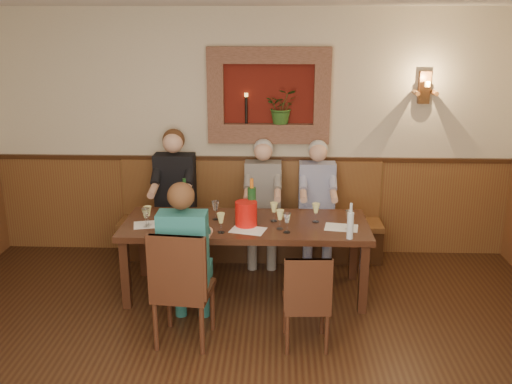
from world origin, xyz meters
TOP-DOWN VIEW (x-y plane):
  - room_shell at (0.00, 0.00)m, footprint 6.04×6.04m
  - wainscoting at (0.00, -0.00)m, footprint 6.02×6.02m
  - wall_niche at (0.24, 2.94)m, footprint 1.36×0.30m
  - wall_sconce at (1.90, 2.93)m, footprint 0.25×0.20m
  - dining_table at (0.00, 1.85)m, footprint 2.40×0.90m
  - bench at (0.00, 2.79)m, footprint 3.00×0.45m
  - chair_near_left at (-0.47, 0.91)m, footprint 0.51×0.51m
  - chair_near_right at (0.56, 0.89)m, footprint 0.40×0.40m
  - person_bench_left at (-0.85, 2.69)m, footprint 0.45×0.55m
  - person_bench_mid at (0.15, 2.69)m, footprint 0.41×0.50m
  - person_bench_right at (0.75, 2.69)m, footprint 0.40×0.50m
  - person_chair_front at (-0.47, 1.07)m, footprint 0.41×0.50m
  - spittoon_bucket at (0.01, 1.77)m, footprint 0.27×0.27m
  - wine_bottle_green_a at (0.06, 1.86)m, footprint 0.10×0.10m
  - wine_bottle_green_b at (-0.60, 1.93)m, footprint 0.10×0.10m
  - water_bottle at (0.97, 1.47)m, footprint 0.08×0.08m
  - tasting_sheet_a at (-0.93, 1.76)m, footprint 0.35×0.29m
  - tasting_sheet_b at (0.03, 1.64)m, footprint 0.37×0.30m
  - tasting_sheet_c at (0.93, 1.75)m, footprint 0.34×0.27m
  - tasting_sheet_d at (-0.49, 1.57)m, footprint 0.29×0.24m
  - wine_glass_0 at (-0.94, 1.74)m, footprint 0.08×0.08m
  - wine_glass_1 at (-0.68, 1.95)m, footprint 0.08×0.08m
  - wine_glass_2 at (-0.58, 1.64)m, footprint 0.08×0.08m
  - wine_glass_3 at (-0.30, 1.93)m, footprint 0.08×0.08m
  - wine_glass_4 at (0.01, 1.71)m, footprint 0.08×0.08m
  - wine_glass_5 at (0.28, 1.90)m, footprint 0.08×0.08m
  - wine_glass_6 at (0.40, 1.59)m, footprint 0.08×0.08m
  - wine_glass_7 at (0.69, 1.89)m, footprint 0.08×0.08m
  - wine_glass_8 at (0.99, 1.69)m, footprint 0.08×0.08m
  - wine_glass_9 at (-0.21, 1.57)m, footprint 0.08×0.08m
  - wine_glass_10 at (0.34, 1.68)m, footprint 0.08×0.08m
  - wine_glass_11 at (-0.94, 1.68)m, footprint 0.08×0.08m

SIDE VIEW (x-z plane):
  - chair_near_right at x=0.56m, z-range -0.18..0.68m
  - chair_near_left at x=-0.47m, z-range -0.22..0.82m
  - bench at x=0.00m, z-range -0.23..0.88m
  - person_bench_right at x=0.75m, z-range -0.12..1.27m
  - person_bench_mid at x=0.15m, z-range -0.12..1.27m
  - person_chair_front at x=-0.47m, z-range -0.12..1.28m
  - wainscoting at x=0.00m, z-range 0.01..1.16m
  - person_bench_left at x=-0.85m, z-range -0.13..1.37m
  - dining_table at x=0.00m, z-range 0.30..1.05m
  - tasting_sheet_a at x=-0.93m, z-range 0.75..0.75m
  - tasting_sheet_b at x=0.03m, z-range 0.75..0.75m
  - tasting_sheet_c at x=0.93m, z-range 0.75..0.75m
  - tasting_sheet_d at x=-0.49m, z-range 0.75..0.75m
  - wine_glass_0 at x=-0.94m, z-range 0.75..0.94m
  - wine_glass_1 at x=-0.68m, z-range 0.75..0.94m
  - wine_glass_2 at x=-0.58m, z-range 0.75..0.94m
  - wine_glass_3 at x=-0.30m, z-range 0.75..0.94m
  - wine_glass_4 at x=0.01m, z-range 0.75..0.94m
  - wine_glass_5 at x=0.28m, z-range 0.75..0.94m
  - wine_glass_6 at x=0.40m, z-range 0.75..0.94m
  - wine_glass_7 at x=0.69m, z-range 0.75..0.94m
  - wine_glass_8 at x=0.99m, z-range 0.75..0.94m
  - wine_glass_9 at x=-0.21m, z-range 0.75..0.94m
  - wine_glass_10 at x=0.34m, z-range 0.75..0.94m
  - wine_glass_11 at x=-0.94m, z-range 0.75..0.94m
  - spittoon_bucket at x=0.01m, z-range 0.75..0.99m
  - water_bottle at x=0.97m, z-range 0.72..1.05m
  - wine_bottle_green_b at x=-0.60m, z-range 0.71..1.14m
  - wine_bottle_green_a at x=0.06m, z-range 0.71..1.16m
  - wall_niche at x=0.24m, z-range 1.28..2.34m
  - room_shell at x=0.00m, z-range 0.48..3.30m
  - wall_sconce at x=1.90m, z-range 1.77..2.12m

